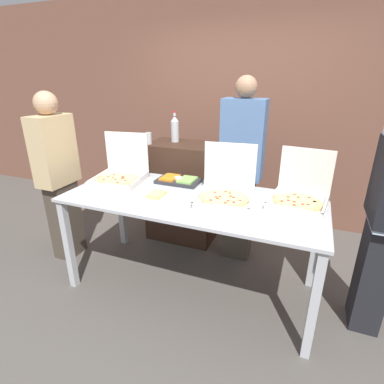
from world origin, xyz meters
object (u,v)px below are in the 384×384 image
paper_plate_front_left (157,195)px  person_guest_plaid (58,176)px  pizza_box_far_right (226,191)px  veggie_tray (179,180)px  soda_can_silver (149,138)px  person_guest_cap (241,170)px  pizza_box_near_right (300,195)px  soda_bottle (175,129)px  pizza_box_near_left (121,173)px

paper_plate_front_left → person_guest_plaid: (-1.15, 0.09, -0.00)m
pizza_box_far_right → paper_plate_front_left: pizza_box_far_right is taller
veggie_tray → soda_can_silver: size_ratio=3.24×
paper_plate_front_left → person_guest_cap: bearing=54.0°
paper_plate_front_left → person_guest_plaid: person_guest_plaid is taller
pizza_box_near_right → paper_plate_front_left: bearing=-158.1°
soda_can_silver → person_guest_cap: size_ratio=0.07×
pizza_box_near_right → soda_bottle: size_ratio=1.43×
pizza_box_far_right → person_guest_plaid: (-1.70, -0.07, -0.07)m
pizza_box_far_right → veggie_tray: (-0.52, 0.23, -0.06)m
veggie_tray → soda_bottle: (-0.30, 0.59, 0.37)m
pizza_box_far_right → pizza_box_near_left: bearing=169.6°
pizza_box_near_left → pizza_box_near_right: pizza_box_near_left is taller
pizza_box_far_right → soda_can_silver: (-1.04, 0.61, 0.23)m
paper_plate_front_left → soda_bottle: soda_bottle is taller
person_guest_plaid → person_guest_cap: bearing=111.2°
paper_plate_front_left → person_guest_cap: 0.92m
paper_plate_front_left → pizza_box_near_right: bearing=14.7°
soda_can_silver → person_guest_plaid: bearing=-134.4°
person_guest_cap → person_guest_plaid: bearing=21.2°
pizza_box_far_right → soda_can_silver: size_ratio=3.98×
pizza_box_far_right → person_guest_plaid: 1.70m
pizza_box_near_right → soda_bottle: (-1.39, 0.69, 0.32)m
pizza_box_far_right → soda_bottle: 1.21m
soda_bottle → person_guest_plaid: bearing=-134.4°
person_guest_cap → soda_bottle: bearing=-16.1°
pizza_box_near_right → pizza_box_far_right: bearing=-158.8°
pizza_box_near_right → soda_can_silver: 1.69m
pizza_box_far_right → veggie_tray: bearing=149.8°
pizza_box_far_right → soda_bottle: soda_bottle is taller
pizza_box_near_right → paper_plate_front_left: size_ratio=2.00×
pizza_box_near_left → pizza_box_far_right: bearing=-12.7°
soda_can_silver → person_guest_plaid: 0.99m
person_guest_cap → person_guest_plaid: 1.81m
pizza_box_near_right → person_guest_plaid: size_ratio=0.28×
pizza_box_near_right → veggie_tray: bearing=-177.8°
pizza_box_near_left → pizza_box_near_right: bearing=-6.4°
pizza_box_near_left → person_guest_plaid: (-0.64, -0.14, -0.07)m
soda_can_silver → veggie_tray: bearing=-36.0°
pizza_box_near_right → person_guest_plaid: bearing=-167.6°
soda_can_silver → soda_bottle: bearing=45.5°
veggie_tray → soda_can_silver: soda_can_silver is taller
soda_bottle → person_guest_cap: person_guest_cap is taller
pizza_box_far_right → veggie_tray: size_ratio=1.23×
pizza_box_near_left → soda_bottle: bearing=64.4°
pizza_box_far_right → pizza_box_near_right: 0.58m
pizza_box_near_right → person_guest_plaid: (-2.26, -0.20, -0.06)m
soda_bottle → soda_can_silver: size_ratio=2.67×
pizza_box_far_right → pizza_box_near_left: size_ratio=0.96×
pizza_box_near_left → person_guest_cap: 1.16m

